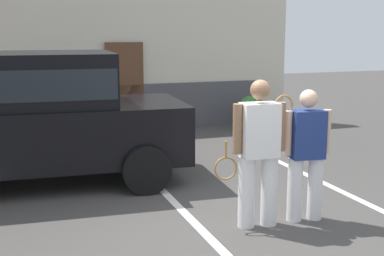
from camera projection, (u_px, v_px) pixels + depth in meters
The scene contains 8 objects.
ground_plane at pixel (243, 228), 6.35m from camera, with size 40.00×40.00×0.00m, color #423F3D.
parking_stripe_1 at pixel (168, 196), 7.58m from camera, with size 0.12×4.40×0.01m, color silver.
parking_stripe_2 at pixel (317, 180), 8.41m from camera, with size 0.12×4.40×0.01m, color silver.
house_frontage at pixel (122, 62), 12.39m from camera, with size 8.65×0.40×3.47m.
parked_suv at pixel (27, 112), 7.97m from camera, with size 4.72×2.42×2.05m.
tennis_player_man at pixel (258, 152), 6.28m from camera, with size 0.92×0.31×1.81m.
tennis_player_woman at pixel (306, 153), 6.49m from camera, with size 0.75×0.31×1.67m.
potted_plant_by_porch at pixel (250, 111), 12.63m from camera, with size 0.61×0.61×0.81m.
Camera 1 is at (-2.60, -5.46, 2.39)m, focal length 48.68 mm.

